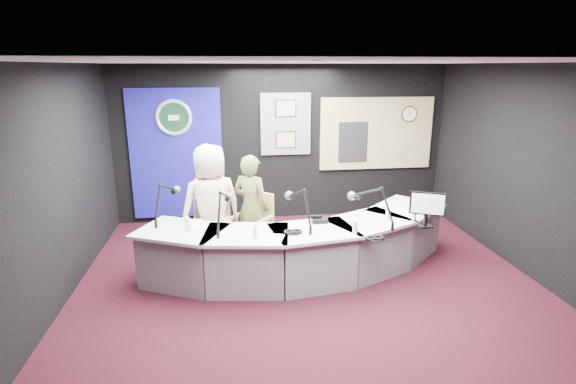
{
  "coord_description": "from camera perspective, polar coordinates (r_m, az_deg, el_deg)",
  "views": [
    {
      "loc": [
        -0.99,
        -5.04,
        2.76
      ],
      "look_at": [
        -0.2,
        0.8,
        1.1
      ],
      "focal_mm": 28.0,
      "sensor_mm": 36.0,
      "label": 1
    }
  ],
  "objects": [
    {
      "name": "ground",
      "position": [
        5.83,
        3.07,
        -12.55
      ],
      "size": [
        6.0,
        6.0,
        0.0
      ],
      "primitive_type": "plane",
      "color": "black",
      "rests_on": "ground"
    },
    {
      "name": "ceiling",
      "position": [
        5.13,
        3.55,
        16.15
      ],
      "size": [
        6.0,
        6.0,
        0.02
      ],
      "primitive_type": "cube",
      "color": "silver",
      "rests_on": "ground"
    },
    {
      "name": "wall_back",
      "position": [
        8.21,
        -0.67,
        6.2
      ],
      "size": [
        6.0,
        0.02,
        2.8
      ],
      "primitive_type": "cube",
      "color": "black",
      "rests_on": "ground"
    },
    {
      "name": "wall_front",
      "position": [
        2.64,
        16.14,
        -15.94
      ],
      "size": [
        6.0,
        0.02,
        2.8
      ],
      "primitive_type": "cube",
      "color": "black",
      "rests_on": "ground"
    },
    {
      "name": "wall_left",
      "position": [
        5.59,
        -28.49,
        -0.29
      ],
      "size": [
        0.02,
        6.0,
        2.8
      ],
      "primitive_type": "cube",
      "color": "black",
      "rests_on": "ground"
    },
    {
      "name": "wall_right",
      "position": [
        6.57,
        29.96,
        1.66
      ],
      "size": [
        0.02,
        6.0,
        2.8
      ],
      "primitive_type": "cube",
      "color": "black",
      "rests_on": "ground"
    },
    {
      "name": "broadcast_desk",
      "position": [
        6.15,
        1.71,
        -7.1
      ],
      "size": [
        4.5,
        1.9,
        0.75
      ],
      "primitive_type": null,
      "color": "#BCBEC1",
      "rests_on": "ground"
    },
    {
      "name": "backdrop_panel",
      "position": [
        8.2,
        -13.98,
        4.66
      ],
      "size": [
        1.6,
        0.05,
        2.3
      ],
      "primitive_type": "cube",
      "color": "navy",
      "rests_on": "wall_back"
    },
    {
      "name": "agency_seal",
      "position": [
        8.07,
        -14.32,
        9.14
      ],
      "size": [
        0.63,
        0.07,
        0.63
      ],
      "primitive_type": "torus",
      "rotation": [
        1.57,
        0.0,
        0.0
      ],
      "color": "silver",
      "rests_on": "backdrop_panel"
    },
    {
      "name": "seal_center",
      "position": [
        8.07,
        -14.32,
        9.14
      ],
      "size": [
        0.48,
        0.01,
        0.48
      ],
      "primitive_type": "cylinder",
      "rotation": [
        1.57,
        0.0,
        0.0
      ],
      "color": "black",
      "rests_on": "backdrop_panel"
    },
    {
      "name": "pinboard",
      "position": [
        8.14,
        -0.3,
        8.61
      ],
      "size": [
        0.9,
        0.04,
        1.1
      ],
      "primitive_type": "cube",
      "color": "slate",
      "rests_on": "wall_back"
    },
    {
      "name": "framed_photo_upper",
      "position": [
        8.08,
        -0.28,
        10.55
      ],
      "size": [
        0.34,
        0.02,
        0.27
      ],
      "primitive_type": "cube",
      "color": "gray",
      "rests_on": "pinboard"
    },
    {
      "name": "framed_photo_lower",
      "position": [
        8.15,
        -0.27,
        6.63
      ],
      "size": [
        0.34,
        0.02,
        0.27
      ],
      "primitive_type": "cube",
      "color": "gray",
      "rests_on": "pinboard"
    },
    {
      "name": "booth_window_frame",
      "position": [
        8.55,
        11.17,
        7.31
      ],
      "size": [
        2.12,
        0.06,
        1.32
      ],
      "primitive_type": "cube",
      "color": "tan",
      "rests_on": "wall_back"
    },
    {
      "name": "booth_glow",
      "position": [
        8.54,
        11.19,
        7.3
      ],
      "size": [
        2.0,
        0.02,
        1.2
      ],
      "primitive_type": "cube",
      "color": "beige",
      "rests_on": "booth_window_frame"
    },
    {
      "name": "equipment_rack",
      "position": [
        8.41,
        8.25,
        6.27
      ],
      "size": [
        0.55,
        0.02,
        0.75
      ],
      "primitive_type": "cube",
      "color": "black",
      "rests_on": "booth_window_frame"
    },
    {
      "name": "wall_clock",
      "position": [
        8.69,
        15.16,
        9.52
      ],
      "size": [
        0.28,
        0.01,
        0.28
      ],
      "primitive_type": "cylinder",
      "rotation": [
        1.57,
        0.0,
        0.0
      ],
      "color": "white",
      "rests_on": "booth_window_frame"
    },
    {
      "name": "armchair_left",
      "position": [
        6.45,
        -9.58,
        -4.69
      ],
      "size": [
        0.66,
        0.66,
        1.07
      ],
      "primitive_type": null,
      "rotation": [
        0.0,
        0.0,
        0.1
      ],
      "color": "tan",
      "rests_on": "ground"
    },
    {
      "name": "armchair_right",
      "position": [
        6.61,
        -4.65,
        -3.97
      ],
      "size": [
        0.85,
        0.85,
        1.07
      ],
      "primitive_type": null,
      "rotation": [
        0.0,
        0.0,
        -0.69
      ],
      "color": "tan",
      "rests_on": "ground"
    },
    {
      "name": "draped_jacket",
      "position": [
        6.66,
        -9.51,
        -3.24
      ],
      "size": [
        0.51,
        0.15,
        0.7
      ],
      "primitive_type": "cube",
      "rotation": [
        0.0,
        0.0,
        0.1
      ],
      "color": "#696359",
      "rests_on": "armchair_left"
    },
    {
      "name": "person_man",
      "position": [
        6.34,
        -9.72,
        -1.78
      ],
      "size": [
        0.99,
        0.81,
        1.75
      ],
      "primitive_type": "imported",
      "rotation": [
        0.0,
        0.0,
        3.48
      ],
      "color": "beige",
      "rests_on": "ground"
    },
    {
      "name": "person_woman",
      "position": [
        6.54,
        -4.7,
        -1.96
      ],
      "size": [
        0.68,
        0.62,
        1.56
      ],
      "primitive_type": "imported",
      "rotation": [
        0.0,
        0.0,
        2.56
      ],
      "color": "#576233",
      "rests_on": "ground"
    },
    {
      "name": "computer_monitor",
      "position": [
        5.98,
        17.23,
        -1.39
      ],
      "size": [
        0.44,
        0.22,
        0.32
      ],
      "primitive_type": "cube",
      "rotation": [
        0.0,
        0.0,
        -0.44
      ],
      "color": "black",
      "rests_on": "broadcast_desk"
    },
    {
      "name": "desk_phone",
      "position": [
        6.01,
        4.03,
        -3.61
      ],
      "size": [
        0.21,
        0.17,
        0.05
      ],
      "primitive_type": "cube",
      "rotation": [
        0.0,
        0.0,
        -0.03
      ],
      "color": "black",
      "rests_on": "broadcast_desk"
    },
    {
      "name": "headphones_near",
      "position": [
        5.51,
        10.95,
        -5.75
      ],
      "size": [
        0.22,
        0.22,
        0.04
      ],
      "primitive_type": "torus",
      "color": "black",
      "rests_on": "broadcast_desk"
    },
    {
      "name": "headphones_far",
      "position": [
        5.61,
        0.64,
        -5.06
      ],
      "size": [
        0.22,
        0.22,
        0.04
      ],
      "primitive_type": "torus",
      "color": "black",
      "rests_on": "broadcast_desk"
    },
    {
      "name": "paper_stack",
      "position": [
        6.08,
        -11.62,
        -3.9
      ],
      "size": [
        0.27,
        0.35,
        0.0
      ],
      "primitive_type": "cube",
      "rotation": [
        0.0,
        0.0,
        0.18
      ],
      "color": "white",
      "rests_on": "broadcast_desk"
    },
    {
      "name": "notepad",
      "position": [
        5.45,
        -1.72,
        -5.9
      ],
      "size": [
        0.28,
        0.34,
        0.0
      ],
      "primitive_type": "cube",
      "rotation": [
        0.0,
        0.0,
        -0.32
      ],
      "color": "white",
      "rests_on": "broadcast_desk"
    },
    {
      "name": "boom_mic_a",
      "position": [
        6.2,
        -15.2,
        -0.84
      ],
      "size": [
        0.35,
        0.7,
        0.6
      ],
      "primitive_type": null,
      "color": "black",
      "rests_on": "broadcast_desk"
    },
    {
      "name": "boom_mic_b",
      "position": [
        5.71,
        -8.19,
        -1.87
      ],
      "size": [
        0.26,
        0.72,
        0.6
      ],
      "primitive_type": null,
      "color": "black",
      "rests_on": "broadcast_desk"
    },
    {
      "name": "boom_mic_c",
      "position": [
        5.74,
        1.46,
        -1.6
      ],
      "size": [
        0.31,
        0.71,
        0.6
      ],
      "primitive_type": null,
      "color": "black",
      "rests_on": "broadcast_desk"
    },
    {
      "name": "boom_mic_d",
      "position": [
        5.9,
        10.61,
        -1.39
      ],
      "size": [
        0.54,
        0.58,
        0.6
      ],
      "primitive_type": null,
      "color": "black",
      "rests_on": "broadcast_desk"
    },
    {
      "name": "water_bottles",
      "position": [
        5.72,
        2.37,
        -3.88
      ],
      "size": [
        3.05,
        0.57,
        0.18
      ],
      "primitive_type": null,
      "color": "silver",
      "rests_on": "broadcast_desk"
    }
  ]
}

